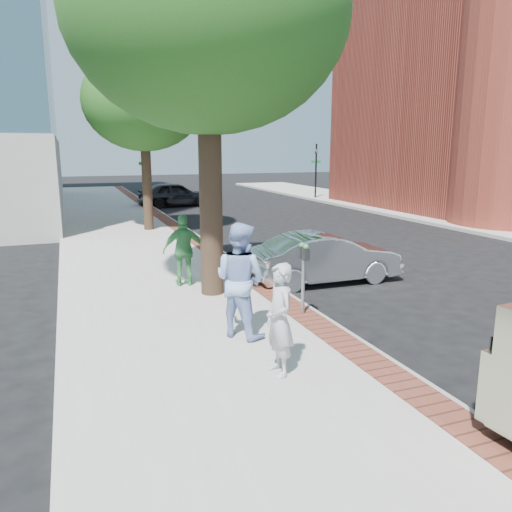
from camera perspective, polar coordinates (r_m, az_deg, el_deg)
name	(u,v)px	position (r m, az deg, el deg)	size (l,w,h in m)	color
ground	(266,321)	(10.29, 1.20, -7.49)	(120.00, 120.00, 0.00)	black
sidewalk	(138,250)	(17.45, -13.32, 0.64)	(5.00, 60.00, 0.15)	#9E9991
brick_strip	(201,244)	(17.84, -6.32, 1.40)	(0.60, 60.00, 0.01)	brown
curb	(210,245)	(17.94, -5.23, 1.23)	(0.10, 60.00, 0.15)	gray
sidewalk_far	(498,225)	(25.07, 25.92, 3.17)	(5.00, 60.00, 0.15)	#9E9991
signal_near	(145,169)	(31.34, -12.59, 9.65)	(0.70, 0.15, 3.80)	black
signal_far	(316,167)	(34.96, 6.87, 10.08)	(0.70, 0.15, 3.80)	black
tree_near	(207,16)	(11.62, -5.58, 25.61)	(6.00, 6.00, 8.51)	black
tree_far	(143,102)	(21.30, -12.76, 16.81)	(4.80, 4.80, 7.14)	black
parking_meter	(304,264)	(10.02, 5.46, -0.90)	(0.12, 0.32, 1.47)	gray
person_gray	(279,320)	(7.39, 2.70, -7.28)	(0.62, 0.41, 1.70)	#ADADB2
person_officer	(240,280)	(8.87, -1.84, -2.74)	(1.00, 0.78, 2.06)	#94AEE6
person_green	(184,250)	(12.32, -8.21, 0.66)	(1.03, 0.43, 1.76)	#469B55
sedan_silver	(325,258)	(13.21, 7.91, -0.21)	(1.39, 3.99, 1.32)	silver
bg_car	(175,194)	(31.08, -9.27, 6.98)	(1.76, 4.38, 1.49)	black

